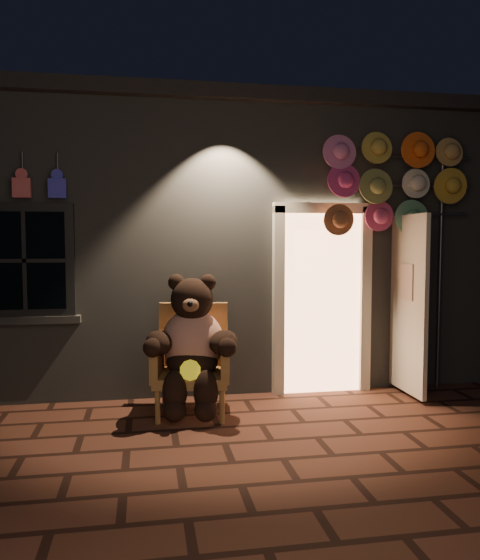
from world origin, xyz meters
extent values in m
plane|color=#552D20|center=(0.00, 0.00, 0.00)|extent=(60.00, 60.00, 0.00)
cube|color=slate|center=(0.00, 4.00, 1.65)|extent=(7.00, 5.00, 3.30)
cube|color=black|center=(0.00, 4.00, 3.38)|extent=(7.30, 5.30, 0.16)
cube|color=black|center=(-1.90, 1.46, 1.55)|extent=(1.00, 0.10, 1.20)
cube|color=black|center=(-1.90, 1.43, 1.55)|extent=(0.82, 0.06, 1.02)
cube|color=slate|center=(-1.90, 1.46, 0.92)|extent=(1.10, 0.14, 0.08)
cube|color=#EAA069|center=(1.35, 1.48, 1.05)|extent=(0.92, 0.10, 2.10)
cube|color=beige|center=(0.83, 1.44, 1.05)|extent=(0.12, 0.12, 2.20)
cube|color=beige|center=(1.87, 1.44, 1.05)|extent=(0.12, 0.12, 2.20)
cube|color=beige|center=(1.35, 1.44, 2.13)|extent=(1.16, 0.12, 0.12)
cube|color=beige|center=(2.25, 1.10, 1.05)|extent=(0.05, 0.80, 2.00)
cube|color=#CB5359|center=(-1.90, 1.38, 2.30)|extent=(0.18, 0.07, 0.20)
cylinder|color=#59595E|center=(-1.90, 1.44, 2.55)|extent=(0.02, 0.02, 0.25)
cube|color=#3936BE|center=(-1.55, 1.38, 2.30)|extent=(0.18, 0.07, 0.20)
cylinder|color=#59595E|center=(-1.55, 1.44, 2.55)|extent=(0.02, 0.02, 0.25)
cube|color=#B28E45|center=(-0.21, 0.86, 0.38)|extent=(0.82, 0.77, 0.10)
cube|color=#B28E45|center=(-0.16, 1.16, 0.74)|extent=(0.73, 0.19, 0.72)
cube|color=#B28E45|center=(-0.55, 0.89, 0.59)|extent=(0.18, 0.62, 0.41)
cube|color=#B28E45|center=(0.12, 0.79, 0.59)|extent=(0.18, 0.62, 0.41)
cylinder|color=#B28E45|center=(-0.56, 0.62, 0.17)|extent=(0.05, 0.05, 0.33)
cylinder|color=#B28E45|center=(0.05, 0.53, 0.17)|extent=(0.05, 0.05, 0.33)
cylinder|color=#B28E45|center=(-0.47, 1.19, 0.17)|extent=(0.05, 0.05, 0.33)
cylinder|color=#B28E45|center=(0.14, 1.10, 0.17)|extent=(0.05, 0.05, 0.33)
ellipsoid|color=red|center=(-0.20, 0.90, 0.74)|extent=(0.70, 0.59, 0.66)
ellipsoid|color=black|center=(-0.21, 0.83, 0.54)|extent=(0.58, 0.52, 0.31)
sphere|color=black|center=(-0.20, 0.85, 1.17)|extent=(0.49, 0.49, 0.43)
sphere|color=black|center=(-0.35, 0.90, 1.34)|extent=(0.17, 0.17, 0.17)
sphere|color=black|center=(-0.04, 0.86, 1.34)|extent=(0.17, 0.17, 0.17)
ellipsoid|color=brown|center=(-0.23, 0.66, 1.14)|extent=(0.18, 0.14, 0.13)
ellipsoid|color=black|center=(-0.54, 0.75, 0.77)|extent=(0.32, 0.47, 0.24)
ellipsoid|color=black|center=(0.08, 0.65, 0.77)|extent=(0.42, 0.50, 0.24)
ellipsoid|color=black|center=(-0.40, 0.57, 0.32)|extent=(0.24, 0.24, 0.41)
ellipsoid|color=black|center=(-0.10, 0.53, 0.32)|extent=(0.24, 0.24, 0.41)
sphere|color=black|center=(-0.41, 0.52, 0.16)|extent=(0.22, 0.22, 0.22)
sphere|color=black|center=(-0.11, 0.47, 0.16)|extent=(0.22, 0.22, 0.22)
cylinder|color=yellow|center=(-0.25, 0.55, 0.53)|extent=(0.21, 0.11, 0.20)
cylinder|color=#59595E|center=(2.79, 1.38, 1.47)|extent=(0.04, 0.04, 2.94)
cylinder|color=#59595E|center=(2.46, 1.36, 2.72)|extent=(1.31, 0.03, 0.03)
cylinder|color=#59595E|center=(2.46, 1.36, 2.40)|extent=(1.31, 0.03, 0.03)
cylinder|color=#59595E|center=(2.46, 1.36, 2.07)|extent=(1.31, 0.03, 0.03)
cylinder|color=pink|center=(1.50, 1.30, 2.78)|extent=(0.37, 0.11, 0.37)
cylinder|color=gold|center=(1.94, 1.27, 2.78)|extent=(0.37, 0.11, 0.37)
cylinder|color=orange|center=(2.37, 1.24, 2.78)|extent=(0.37, 0.11, 0.37)
cylinder|color=tan|center=(2.81, 1.30, 2.78)|extent=(0.37, 0.11, 0.37)
cylinder|color=#D03C83|center=(1.50, 1.27, 2.40)|extent=(0.37, 0.11, 0.37)
cylinder|color=#8C914C|center=(1.94, 1.24, 2.40)|extent=(0.37, 0.11, 0.37)
cylinder|color=#F3E7CC|center=(2.37, 1.30, 2.40)|extent=(0.37, 0.11, 0.37)
cylinder|color=gold|center=(2.81, 1.27, 2.40)|extent=(0.37, 0.11, 0.37)
cylinder|color=#9F5D37|center=(1.50, 1.24, 2.01)|extent=(0.37, 0.11, 0.37)
cylinder|color=#C04073|center=(1.94, 1.30, 2.01)|extent=(0.37, 0.11, 0.37)
cylinder|color=#69A97A|center=(2.37, 1.27, 2.01)|extent=(0.37, 0.11, 0.37)
camera|label=1|loc=(-0.67, -4.57, 1.75)|focal=35.00mm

